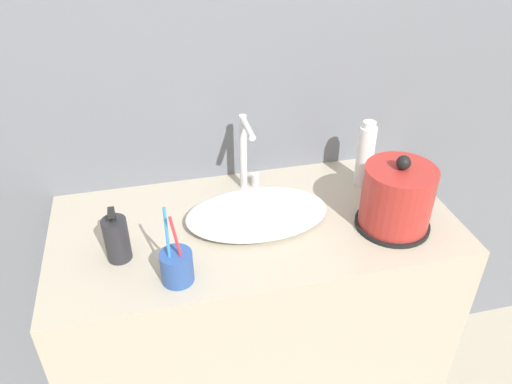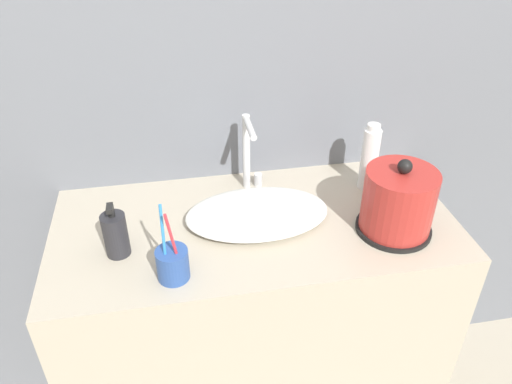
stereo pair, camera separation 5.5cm
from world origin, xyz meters
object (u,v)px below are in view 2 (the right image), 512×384
at_px(faucet, 249,151).
at_px(shampoo_bottle, 370,158).
at_px(toothbrush_cup, 173,263).
at_px(electric_kettle, 398,204).
at_px(lotion_bottle, 116,234).

relative_size(faucet, shampoo_bottle, 1.13).
bearing_deg(toothbrush_cup, shampoo_bottle, 26.10).
height_order(toothbrush_cup, shampoo_bottle, shampoo_bottle).
relative_size(faucet, toothbrush_cup, 1.18).
relative_size(toothbrush_cup, shampoo_bottle, 0.96).
bearing_deg(electric_kettle, shampoo_bottle, 88.88).
bearing_deg(lotion_bottle, faucet, 31.75).
height_order(faucet, shampoo_bottle, faucet).
bearing_deg(toothbrush_cup, electric_kettle, 7.33).
distance_m(electric_kettle, lotion_bottle, 0.72).
height_order(electric_kettle, toothbrush_cup, electric_kettle).
xyz_separation_m(electric_kettle, lotion_bottle, (-0.72, 0.04, -0.02)).
bearing_deg(faucet, toothbrush_cup, -125.04).
distance_m(faucet, shampoo_bottle, 0.35).
bearing_deg(lotion_bottle, electric_kettle, -2.97).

